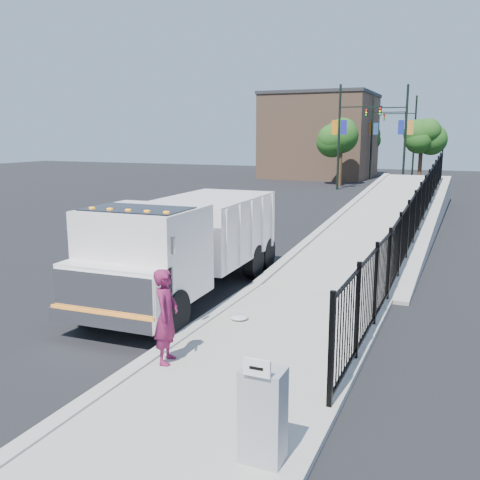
% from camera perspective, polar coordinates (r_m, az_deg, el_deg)
% --- Properties ---
extents(ground, '(120.00, 120.00, 0.00)m').
position_cam_1_polar(ground, '(11.68, -5.43, -10.14)').
color(ground, black).
rests_on(ground, ground).
extents(sidewalk, '(3.55, 12.00, 0.12)m').
position_cam_1_polar(sidewalk, '(9.23, -0.74, -15.71)').
color(sidewalk, '#9E998E').
rests_on(sidewalk, ground).
extents(curb, '(0.30, 12.00, 0.16)m').
position_cam_1_polar(curb, '(10.09, -11.05, -13.37)').
color(curb, '#ADAAA3').
rests_on(curb, ground).
extents(ramp, '(3.95, 24.06, 3.19)m').
position_cam_1_polar(ramp, '(26.05, 16.07, 1.37)').
color(ramp, '#9E998E').
rests_on(ramp, ground).
extents(iron_fence, '(0.10, 28.00, 1.80)m').
position_cam_1_polar(iron_fence, '(21.84, 18.51, 1.80)').
color(iron_fence, black).
rests_on(iron_fence, ground).
extents(truck, '(2.82, 7.89, 2.67)m').
position_cam_1_polar(truck, '(14.07, -5.93, -0.08)').
color(truck, black).
rests_on(truck, ground).
extents(worker, '(0.56, 0.72, 1.76)m').
position_cam_1_polar(worker, '(9.88, -7.88, -8.04)').
color(worker, maroon).
rests_on(worker, sidewalk).
extents(utility_cabinet, '(0.55, 0.40, 1.25)m').
position_cam_1_polar(utility_cabinet, '(7.12, 2.45, -18.16)').
color(utility_cabinet, gray).
rests_on(utility_cabinet, sidewalk).
extents(arrow_sign, '(0.35, 0.04, 0.22)m').
position_cam_1_polar(arrow_sign, '(6.61, 1.80, -13.46)').
color(arrow_sign, white).
rests_on(arrow_sign, utility_cabinet).
extents(debris, '(0.41, 0.41, 0.10)m').
position_cam_1_polar(debris, '(12.23, -0.09, -8.23)').
color(debris, silver).
rests_on(debris, sidewalk).
extents(light_pole_0, '(3.77, 0.22, 8.00)m').
position_cam_1_polar(light_pole_0, '(42.64, 10.93, 11.14)').
color(light_pole_0, black).
rests_on(light_pole_0, ground).
extents(light_pole_1, '(3.77, 0.22, 8.00)m').
position_cam_1_polar(light_pole_1, '(43.89, 16.83, 10.86)').
color(light_pole_1, black).
rests_on(light_pole_1, ground).
extents(light_pole_2, '(3.77, 0.22, 8.00)m').
position_cam_1_polar(light_pole_2, '(53.16, 14.21, 10.97)').
color(light_pole_2, black).
rests_on(light_pole_2, ground).
extents(light_pole_3, '(3.77, 0.22, 8.00)m').
position_cam_1_polar(light_pole_3, '(56.60, 17.81, 10.77)').
color(light_pole_3, black).
rests_on(light_pole_3, ground).
extents(tree_0, '(2.95, 2.95, 5.48)m').
position_cam_1_polar(tree_0, '(46.07, 10.71, 10.63)').
color(tree_0, '#382314').
rests_on(tree_0, ground).
extents(tree_1, '(2.53, 2.53, 5.27)m').
position_cam_1_polar(tree_1, '(50.69, 18.82, 10.24)').
color(tree_1, '#382314').
rests_on(tree_1, ground).
extents(tree_2, '(2.42, 2.42, 5.21)m').
position_cam_1_polar(tree_2, '(59.95, 13.57, 10.57)').
color(tree_2, '#382314').
rests_on(tree_2, ground).
extents(building, '(10.00, 10.00, 8.00)m').
position_cam_1_polar(building, '(55.39, 8.57, 10.80)').
color(building, '#8C664C').
rests_on(building, ground).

